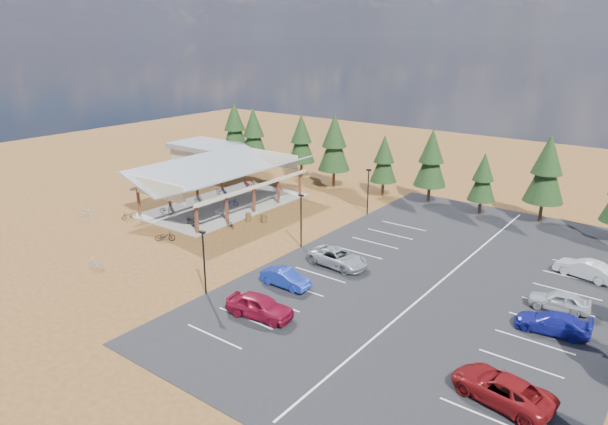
# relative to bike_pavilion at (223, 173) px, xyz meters

# --- Properties ---
(ground) EXTENTS (140.00, 140.00, 0.00)m
(ground) POSITION_rel_bike_pavilion_xyz_m (10.00, -7.00, -3.82)
(ground) COLOR #563616
(ground) RESTS_ON ground
(asphalt_lot) EXTENTS (27.00, 44.00, 0.04)m
(asphalt_lot) POSITION_rel_bike_pavilion_xyz_m (28.50, -4.00, -3.80)
(asphalt_lot) COLOR black
(asphalt_lot) RESTS_ON ground
(concrete_pad) EXTENTS (10.60, 18.60, 0.10)m
(concrete_pad) POSITION_rel_bike_pavilion_xyz_m (0.00, 0.00, -3.77)
(concrete_pad) COLOR gray
(concrete_pad) RESTS_ON ground
(bike_pavilion) EXTENTS (11.65, 19.40, 4.97)m
(bike_pavilion) POSITION_rel_bike_pavilion_xyz_m (0.00, 0.00, 0.00)
(bike_pavilion) COLOR #562D18
(bike_pavilion) RESTS_ON concrete_pad
(outbuilding) EXTENTS (11.00, 7.00, 3.90)m
(outbuilding) POSITION_rel_bike_pavilion_xyz_m (-14.00, 11.00, -1.80)
(outbuilding) COLOR #ADA593
(outbuilding) RESTS_ON ground
(lamp_post_0) EXTENTS (0.50, 0.25, 5.14)m
(lamp_post_0) POSITION_rel_bike_pavilion_xyz_m (15.00, -17.00, -0.85)
(lamp_post_0) COLOR black
(lamp_post_0) RESTS_ON ground
(lamp_post_1) EXTENTS (0.50, 0.25, 5.14)m
(lamp_post_1) POSITION_rel_bike_pavilion_xyz_m (15.00, -5.00, -0.85)
(lamp_post_1) COLOR black
(lamp_post_1) RESTS_ON ground
(lamp_post_2) EXTENTS (0.50, 0.25, 5.14)m
(lamp_post_2) POSITION_rel_bike_pavilion_xyz_m (15.00, 7.00, -0.85)
(lamp_post_2) COLOR black
(lamp_post_2) RESTS_ON ground
(trash_bin_0) EXTENTS (0.60, 0.60, 0.90)m
(trash_bin_0) POSITION_rel_bike_pavilion_xyz_m (7.65, -1.85, -3.37)
(trash_bin_0) COLOR #513A1C
(trash_bin_0) RESTS_ON ground
(trash_bin_1) EXTENTS (0.60, 0.60, 0.90)m
(trash_bin_1) POSITION_rel_bike_pavilion_xyz_m (6.09, -2.53, -3.37)
(trash_bin_1) COLOR #513A1C
(trash_bin_1) RESTS_ON ground
(pine_0) EXTENTS (4.07, 4.07, 9.49)m
(pine_0) POSITION_rel_bike_pavilion_xyz_m (-13.23, 15.65, 1.97)
(pine_0) COLOR #382314
(pine_0) RESTS_ON ground
(pine_1) EXTENTS (3.94, 3.94, 9.17)m
(pine_1) POSITION_rel_bike_pavilion_xyz_m (-8.09, 14.15, 1.78)
(pine_1) COLOR #382314
(pine_1) RESTS_ON ground
(pine_2) EXTENTS (3.72, 3.72, 8.67)m
(pine_2) POSITION_rel_bike_pavilion_xyz_m (-0.91, 15.88, 1.47)
(pine_2) COLOR #382314
(pine_2) RESTS_ON ground
(pine_3) EXTENTS (4.08, 4.08, 9.52)m
(pine_3) POSITION_rel_bike_pavilion_xyz_m (5.68, 14.16, 1.99)
(pine_3) COLOR #382314
(pine_3) RESTS_ON ground
(pine_4) EXTENTS (3.23, 3.23, 7.51)m
(pine_4) POSITION_rel_bike_pavilion_xyz_m (12.69, 14.53, 0.76)
(pine_4) COLOR #382314
(pine_4) RESTS_ON ground
(pine_5) EXTENTS (3.75, 3.75, 8.73)m
(pine_5) POSITION_rel_bike_pavilion_xyz_m (18.45, 15.20, 1.51)
(pine_5) COLOR #382314
(pine_5) RESTS_ON ground
(pine_6) EXTENTS (2.99, 2.99, 6.96)m
(pine_6) POSITION_rel_bike_pavilion_xyz_m (24.86, 14.46, 0.42)
(pine_6) COLOR #382314
(pine_6) RESTS_ON ground
(pine_7) EXTENTS (4.05, 4.05, 9.43)m
(pine_7) POSITION_rel_bike_pavilion_xyz_m (30.84, 15.86, 1.94)
(pine_7) COLOR #382314
(pine_7) RESTS_ON ground
(bike_0) EXTENTS (1.77, 1.00, 0.88)m
(bike_0) POSITION_rel_bike_pavilion_xyz_m (-2.69, -6.33, -3.29)
(bike_0) COLOR black
(bike_0) RESTS_ON concrete_pad
(bike_1) EXTENTS (1.64, 0.48, 0.98)m
(bike_1) POSITION_rel_bike_pavilion_xyz_m (-2.74, -1.49, -3.23)
(bike_1) COLOR #9D9EA5
(bike_1) RESTS_ON concrete_pad
(bike_2) EXTENTS (1.78, 0.69, 0.92)m
(bike_2) POSITION_rel_bike_pavilion_xyz_m (-3.25, 2.75, -3.26)
(bike_2) COLOR navy
(bike_2) RESTS_ON concrete_pad
(bike_3) EXTENTS (1.85, 0.68, 1.09)m
(bike_3) POSITION_rel_bike_pavilion_xyz_m (-2.71, 7.31, -3.18)
(bike_3) COLOR maroon
(bike_3) RESTS_ON concrete_pad
(bike_4) EXTENTS (1.81, 1.02, 0.90)m
(bike_4) POSITION_rel_bike_pavilion_xyz_m (2.23, -7.19, -3.27)
(bike_4) COLOR black
(bike_4) RESTS_ON concrete_pad
(bike_5) EXTENTS (1.70, 0.93, 0.99)m
(bike_5) POSITION_rel_bike_pavilion_xyz_m (2.68, -3.12, -3.23)
(bike_5) COLOR gray
(bike_5) RESTS_ON concrete_pad
(bike_6) EXTENTS (1.94, 1.06, 0.97)m
(bike_6) POSITION_rel_bike_pavilion_xyz_m (0.95, 0.10, -3.24)
(bike_6) COLOR navy
(bike_6) RESTS_ON concrete_pad
(bike_7) EXTENTS (1.54, 0.53, 0.91)m
(bike_7) POSITION_rel_bike_pavilion_xyz_m (1.64, 7.71, -3.27)
(bike_7) COLOR maroon
(bike_7) RESTS_ON concrete_pad
(bike_8) EXTENTS (0.70, 1.67, 0.86)m
(bike_8) POSITION_rel_bike_pavilion_xyz_m (-4.69, -9.77, -3.40)
(bike_8) COLOR black
(bike_8) RESTS_ON ground
(bike_9) EXTENTS (1.14, 1.48, 0.89)m
(bike_9) POSITION_rel_bike_pavilion_xyz_m (-9.38, -11.92, -3.38)
(bike_9) COLOR #97989F
(bike_9) RESTS_ON ground
(bike_12) EXTENTS (1.84, 1.80, 1.00)m
(bike_12) POSITION_rel_bike_pavilion_xyz_m (3.63, -11.63, -3.32)
(bike_12) COLOR black
(bike_12) RESTS_ON ground
(bike_13) EXTENTS (1.75, 0.90, 1.01)m
(bike_13) POSITION_rel_bike_pavilion_xyz_m (4.25, -19.43, -3.32)
(bike_13) COLOR #93979B
(bike_13) RESTS_ON ground
(bike_16) EXTENTS (1.75, 1.12, 0.87)m
(bike_16) POSITION_rel_bike_pavilion_xyz_m (5.97, -5.18, -3.39)
(bike_16) COLOR black
(bike_16) RESTS_ON ground
(car_0) EXTENTS (5.17, 2.70, 1.68)m
(car_0) POSITION_rel_bike_pavilion_xyz_m (20.69, -17.20, -2.94)
(car_0) COLOR maroon
(car_0) RESTS_ON asphalt_lot
(car_1) EXTENTS (4.19, 1.56, 1.37)m
(car_1) POSITION_rel_bike_pavilion_xyz_m (19.06, -12.34, -3.10)
(car_1) COLOR navy
(car_1) RESTS_ON asphalt_lot
(car_2) EXTENTS (5.49, 2.77, 1.49)m
(car_2) POSITION_rel_bike_pavilion_xyz_m (20.17, -6.59, -3.04)
(car_2) COLOR #939699
(car_2) RESTS_ON asphalt_lot
(car_6) EXTENTS (5.92, 3.55, 1.54)m
(car_6) POSITION_rel_bike_pavilion_xyz_m (37.18, -16.23, -3.01)
(car_6) COLOR maroon
(car_6) RESTS_ON asphalt_lot
(car_7) EXTENTS (4.97, 2.56, 1.38)m
(car_7) POSITION_rel_bike_pavilion_xyz_m (37.55, -7.03, -3.09)
(car_7) COLOR navy
(car_7) RESTS_ON asphalt_lot
(car_8) EXTENTS (4.34, 2.25, 1.41)m
(car_8) POSITION_rel_bike_pavilion_xyz_m (37.14, -3.44, -3.08)
(car_8) COLOR #A6A9AD
(car_8) RESTS_ON asphalt_lot
(car_9) EXTENTS (4.75, 2.33, 1.50)m
(car_9) POSITION_rel_bike_pavilion_xyz_m (37.47, 3.61, -3.03)
(car_9) COLOR silver
(car_9) RESTS_ON asphalt_lot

